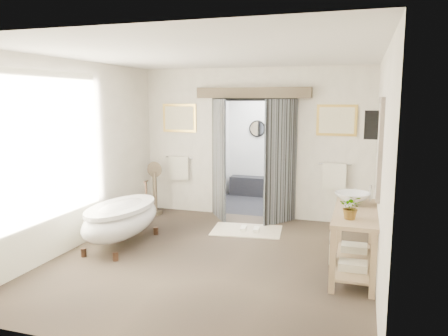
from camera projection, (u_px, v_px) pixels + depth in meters
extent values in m
plane|color=brown|center=(211.00, 259.00, 6.35)|extent=(5.00, 5.00, 0.00)
cube|color=silver|center=(115.00, 198.00, 3.77)|extent=(4.50, 0.02, 2.90)
cube|color=silver|center=(75.00, 154.00, 6.80)|extent=(0.02, 5.00, 2.90)
cube|color=silver|center=(381.00, 168.00, 5.45)|extent=(0.02, 5.00, 2.90)
cube|color=silver|center=(181.00, 141.00, 8.94)|extent=(1.45, 0.02, 2.90)
cube|color=silver|center=(334.00, 146.00, 8.02)|extent=(1.45, 0.02, 2.90)
cube|color=silver|center=(254.00, 83.00, 8.30)|extent=(1.60, 0.02, 0.60)
cube|color=silver|center=(211.00, 54.00, 5.90)|extent=(4.50, 5.00, 0.02)
cube|color=white|center=(52.00, 166.00, 6.24)|extent=(0.02, 2.20, 2.70)
cube|color=gray|center=(379.00, 147.00, 5.52)|extent=(0.05, 0.95, 1.25)
cube|color=silver|center=(377.00, 147.00, 5.53)|extent=(0.01, 0.80, 1.10)
cube|color=black|center=(371.00, 125.00, 6.87)|extent=(0.20, 0.20, 0.45)
sphere|color=#FFCC8C|center=(371.00, 125.00, 6.87)|extent=(0.10, 0.10, 0.10)
cube|color=black|center=(264.00, 204.00, 9.64)|extent=(2.20, 2.00, 0.01)
cube|color=silver|center=(266.00, 90.00, 9.26)|extent=(2.20, 2.00, 0.02)
cube|color=white|center=(274.00, 144.00, 10.39)|extent=(2.20, 0.02, 2.50)
cube|color=white|center=(217.00, 146.00, 9.78)|extent=(0.02, 2.00, 2.50)
cube|color=white|center=(316.00, 150.00, 9.12)|extent=(0.02, 2.00, 2.50)
cube|color=black|center=(271.00, 187.00, 10.38)|extent=(2.00, 0.35, 0.45)
cylinder|color=silver|center=(257.00, 129.00, 10.43)|extent=(0.40, 0.03, 0.40)
cylinder|color=silver|center=(291.00, 129.00, 10.19)|extent=(0.40, 0.03, 0.40)
cube|color=black|center=(215.00, 157.00, 8.77)|extent=(0.07, 0.10, 2.30)
cube|color=black|center=(294.00, 160.00, 8.28)|extent=(0.07, 0.10, 2.30)
cube|color=black|center=(254.00, 99.00, 8.35)|extent=(1.67, 0.10, 0.07)
cube|color=black|center=(219.00, 160.00, 8.38)|extent=(0.49, 0.68, 2.30)
cube|color=black|center=(281.00, 162.00, 8.02)|extent=(0.49, 0.68, 2.30)
cube|color=brown|center=(253.00, 93.00, 8.23)|extent=(2.20, 0.20, 0.20)
cube|color=gold|center=(179.00, 118.00, 8.85)|extent=(0.72, 0.03, 0.57)
cube|color=#EFE8C9|center=(179.00, 118.00, 8.84)|extent=(0.62, 0.01, 0.47)
cube|color=gold|center=(337.00, 120.00, 7.92)|extent=(0.72, 0.03, 0.57)
cube|color=#EFE8C9|center=(337.00, 120.00, 7.91)|extent=(0.62, 0.01, 0.47)
cylinder|color=silver|center=(179.00, 157.00, 8.94)|extent=(0.60, 0.02, 0.02)
cube|color=white|center=(179.00, 168.00, 8.95)|extent=(0.42, 0.08, 0.48)
cylinder|color=silver|center=(335.00, 164.00, 8.01)|extent=(0.60, 0.02, 0.02)
cube|color=white|center=(334.00, 176.00, 8.02)|extent=(0.42, 0.08, 0.48)
cylinder|color=#402A1D|center=(84.00, 252.00, 6.43)|extent=(0.09, 0.09, 0.13)
cylinder|color=#402A1D|center=(116.00, 256.00, 6.27)|extent=(0.09, 0.09, 0.13)
cylinder|color=#402A1D|center=(128.00, 228.00, 7.64)|extent=(0.09, 0.09, 0.13)
cylinder|color=#402A1D|center=(156.00, 231.00, 7.48)|extent=(0.09, 0.09, 0.13)
ellipsoid|color=white|center=(122.00, 219.00, 6.90)|extent=(0.81, 1.82, 0.58)
cylinder|color=#402A1D|center=(146.00, 187.00, 7.63)|extent=(0.03, 0.03, 0.24)
cube|color=tan|center=(333.00, 259.00, 5.17)|extent=(0.07, 0.07, 0.85)
cube|color=tan|center=(373.00, 263.00, 5.03)|extent=(0.07, 0.07, 0.85)
cube|color=tan|center=(339.00, 225.00, 6.56)|extent=(0.07, 0.07, 0.85)
cube|color=tan|center=(372.00, 228.00, 6.42)|extent=(0.07, 0.07, 0.85)
cube|color=tan|center=(356.00, 213.00, 5.73)|extent=(0.55, 1.60, 0.05)
cube|color=tan|center=(353.00, 261.00, 5.84)|extent=(0.45, 1.50, 0.03)
cylinder|color=silver|center=(334.00, 227.00, 5.85)|extent=(0.02, 1.40, 0.02)
cube|color=white|center=(332.00, 245.00, 5.74)|extent=(0.06, 0.34, 0.42)
cube|color=white|center=(353.00, 266.00, 5.50)|extent=(0.35, 0.25, 0.10)
cube|color=white|center=(354.00, 248.00, 6.16)|extent=(0.35, 0.25, 0.10)
cube|color=brown|center=(155.00, 213.00, 8.79)|extent=(0.21, 0.21, 0.08)
cylinder|color=brown|center=(155.00, 192.00, 8.72)|extent=(0.08, 0.08, 0.80)
cylinder|color=silver|center=(155.00, 169.00, 8.67)|extent=(0.28, 0.02, 0.28)
cylinder|color=brown|center=(154.00, 169.00, 8.65)|extent=(0.32, 0.01, 0.32)
cube|color=beige|center=(247.00, 230.00, 7.71)|extent=(1.28, 0.93, 0.01)
cube|color=white|center=(243.00, 228.00, 7.72)|extent=(0.13, 0.26, 0.05)
cube|color=white|center=(256.00, 229.00, 7.65)|extent=(0.13, 0.26, 0.05)
imported|color=white|center=(352.00, 198.00, 6.06)|extent=(0.56, 0.56, 0.17)
imported|color=gray|center=(351.00, 207.00, 5.31)|extent=(0.28, 0.25, 0.30)
imported|color=gray|center=(348.00, 204.00, 5.70)|extent=(0.09, 0.09, 0.20)
imported|color=gray|center=(355.00, 194.00, 6.38)|extent=(0.13, 0.13, 0.16)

